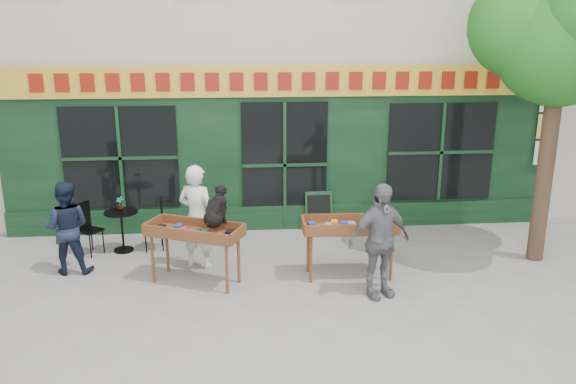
% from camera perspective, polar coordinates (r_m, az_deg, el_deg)
% --- Properties ---
extents(ground, '(80.00, 80.00, 0.00)m').
position_cam_1_polar(ground, '(9.45, 0.86, -8.33)').
color(ground, slate).
rests_on(ground, ground).
extents(street_tree, '(3.05, 2.90, 5.60)m').
position_cam_1_polar(street_tree, '(10.39, 26.27, 15.57)').
color(street_tree, '#382619').
rests_on(street_tree, ground).
extents(book_cart_center, '(1.62, 1.18, 0.99)m').
position_cam_1_polar(book_cart_center, '(8.97, -9.48, -4.23)').
color(book_cart_center, brown).
rests_on(book_cart_center, ground).
extents(dog, '(0.56, 0.69, 0.60)m').
position_cam_1_polar(dog, '(8.76, -7.35, -1.41)').
color(dog, black).
rests_on(dog, book_cart_center).
extents(woman, '(0.77, 0.66, 1.79)m').
position_cam_1_polar(woman, '(9.56, -9.23, -2.50)').
color(woman, silver).
rests_on(woman, ground).
extents(book_cart_right, '(1.52, 0.66, 0.99)m').
position_cam_1_polar(book_cart_right, '(9.14, 6.28, -3.73)').
color(book_cart_right, brown).
rests_on(book_cart_right, ground).
extents(man_right, '(1.12, 0.74, 1.77)m').
position_cam_1_polar(man_right, '(8.50, 9.27, -4.91)').
color(man_right, '#5B5B60').
rests_on(man_right, ground).
extents(bistro_table, '(0.60, 0.60, 0.76)m').
position_cam_1_polar(bistro_table, '(10.68, -16.53, -3.03)').
color(bistro_table, black).
rests_on(bistro_table, ground).
extents(bistro_chair_left, '(0.50, 0.50, 0.95)m').
position_cam_1_polar(bistro_chair_left, '(10.77, -19.84, -3.08)').
color(bistro_chair_left, black).
rests_on(bistro_chair_left, ground).
extents(bistro_chair_right, '(0.42, 0.42, 0.95)m').
position_cam_1_polar(bistro_chair_right, '(10.63, -13.10, -2.79)').
color(bistro_chair_right, black).
rests_on(bistro_chair_right, ground).
extents(potted_plant, '(0.17, 0.14, 0.28)m').
position_cam_1_polar(potted_plant, '(10.57, -16.68, -1.18)').
color(potted_plant, gray).
rests_on(potted_plant, bistro_table).
extents(man_left, '(0.77, 0.60, 1.57)m').
position_cam_1_polar(man_left, '(9.95, -21.57, -3.39)').
color(man_left, black).
rests_on(man_left, ground).
extents(chalkboard, '(0.57, 0.22, 0.79)m').
position_cam_1_polar(chalkboard, '(11.43, 3.17, -1.94)').
color(chalkboard, black).
rests_on(chalkboard, ground).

